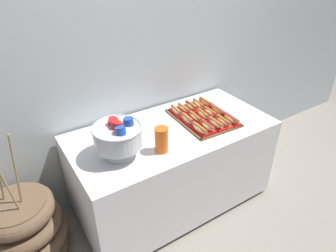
% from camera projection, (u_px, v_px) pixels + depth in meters
% --- Properties ---
extents(ground_plane, '(10.00, 10.00, 0.00)m').
position_uv_depth(ground_plane, '(172.00, 200.00, 2.68)').
color(ground_plane, gray).
extents(back_wall, '(6.00, 0.10, 2.60)m').
position_uv_depth(back_wall, '(141.00, 44.00, 2.33)').
color(back_wall, '#B2BCC1').
rests_on(back_wall, ground_plane).
extents(buffet_table, '(1.58, 0.77, 0.75)m').
position_uv_depth(buffet_table, '(172.00, 166.00, 2.48)').
color(buffet_table, silver).
rests_on(buffet_table, ground_plane).
extents(floor_vase, '(0.58, 0.58, 1.09)m').
position_uv_depth(floor_vase, '(25.00, 230.00, 2.10)').
color(floor_vase, brown).
rests_on(floor_vase, ground_plane).
extents(serving_tray, '(0.43, 0.54, 0.01)m').
position_uv_depth(serving_tray, '(203.00, 118.00, 2.42)').
color(serving_tray, brown).
rests_on(serving_tray, buffet_table).
extents(hot_dog_0, '(0.06, 0.17, 0.06)m').
position_uv_depth(hot_dog_0, '(199.00, 129.00, 2.22)').
color(hot_dog_0, '#B21414').
rests_on(hot_dog_0, serving_tray).
extents(hot_dog_1, '(0.08, 0.16, 0.06)m').
position_uv_depth(hot_dog_1, '(208.00, 126.00, 2.25)').
color(hot_dog_1, '#B21414').
rests_on(hot_dog_1, serving_tray).
extents(hot_dog_2, '(0.06, 0.17, 0.06)m').
position_uv_depth(hot_dog_2, '(216.00, 124.00, 2.29)').
color(hot_dog_2, '#B21414').
rests_on(hot_dog_2, serving_tray).
extents(hot_dog_3, '(0.07, 0.18, 0.06)m').
position_uv_depth(hot_dog_3, '(223.00, 121.00, 2.32)').
color(hot_dog_3, red).
rests_on(hot_dog_3, serving_tray).
extents(hot_dog_4, '(0.07, 0.19, 0.06)m').
position_uv_depth(hot_dog_4, '(231.00, 119.00, 2.35)').
color(hot_dog_4, '#B21414').
rests_on(hot_dog_4, serving_tray).
extents(hot_dog_5, '(0.07, 0.17, 0.06)m').
position_uv_depth(hot_dog_5, '(187.00, 119.00, 2.34)').
color(hot_dog_5, red).
rests_on(hot_dog_5, serving_tray).
extents(hot_dog_6, '(0.07, 0.17, 0.06)m').
position_uv_depth(hot_dog_6, '(195.00, 117.00, 2.38)').
color(hot_dog_6, '#B21414').
rests_on(hot_dog_6, serving_tray).
extents(hot_dog_7, '(0.08, 0.18, 0.06)m').
position_uv_depth(hot_dog_7, '(203.00, 115.00, 2.41)').
color(hot_dog_7, red).
rests_on(hot_dog_7, serving_tray).
extents(hot_dog_8, '(0.07, 0.16, 0.06)m').
position_uv_depth(hot_dog_8, '(210.00, 113.00, 2.44)').
color(hot_dog_8, red).
rests_on(hot_dog_8, serving_tray).
extents(hot_dog_9, '(0.06, 0.18, 0.06)m').
position_uv_depth(hot_dog_9, '(218.00, 110.00, 2.47)').
color(hot_dog_9, '#B21414').
rests_on(hot_dog_9, serving_tray).
extents(hot_dog_10, '(0.08, 0.17, 0.06)m').
position_uv_depth(hot_dog_10, '(176.00, 111.00, 2.47)').
color(hot_dog_10, red).
rests_on(hot_dog_10, serving_tray).
extents(hot_dog_11, '(0.06, 0.17, 0.06)m').
position_uv_depth(hot_dog_11, '(184.00, 109.00, 2.50)').
color(hot_dog_11, red).
rests_on(hot_dog_11, serving_tray).
extents(hot_dog_12, '(0.07, 0.16, 0.06)m').
position_uv_depth(hot_dog_12, '(191.00, 106.00, 2.53)').
color(hot_dog_12, red).
rests_on(hot_dog_12, serving_tray).
extents(hot_dog_13, '(0.08, 0.18, 0.06)m').
position_uv_depth(hot_dog_13, '(199.00, 105.00, 2.56)').
color(hot_dog_13, red).
rests_on(hot_dog_13, serving_tray).
extents(hot_dog_14, '(0.06, 0.17, 0.06)m').
position_uv_depth(hot_dog_14, '(206.00, 103.00, 2.59)').
color(hot_dog_14, red).
rests_on(hot_dog_14, serving_tray).
extents(punch_bowl, '(0.33, 0.33, 0.28)m').
position_uv_depth(punch_bowl, '(118.00, 136.00, 1.92)').
color(punch_bowl, silver).
rests_on(punch_bowl, buffet_table).
extents(cup_stack, '(0.09, 0.09, 0.18)m').
position_uv_depth(cup_stack, '(161.00, 140.00, 2.00)').
color(cup_stack, '#EA5B19').
rests_on(cup_stack, buffet_table).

